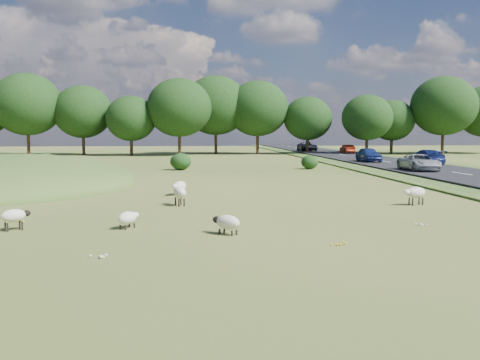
% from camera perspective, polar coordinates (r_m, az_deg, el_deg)
% --- Properties ---
extents(ground, '(160.00, 160.00, 0.00)m').
position_cam_1_polar(ground, '(42.81, -4.61, 0.60)').
color(ground, '#425B1C').
rests_on(ground, ground).
extents(mound, '(16.00, 20.00, 4.00)m').
position_cam_1_polar(mound, '(36.71, -23.55, -0.60)').
color(mound, '#33561E').
rests_on(mound, ground).
extents(road, '(8.00, 150.00, 0.25)m').
position_cam_1_polar(road, '(56.59, 15.98, 1.67)').
color(road, black).
rests_on(road, ground).
extents(treeline, '(96.28, 14.66, 11.70)m').
position_cam_1_polar(treeline, '(78.17, -5.71, 7.51)').
color(treeline, black).
rests_on(treeline, ground).
extents(shrubs, '(26.70, 8.65, 1.51)m').
position_cam_1_polar(shrubs, '(49.79, -7.47, 2.03)').
color(shrubs, black).
rests_on(shrubs, ground).
extents(sheep_0, '(0.98, 1.35, 0.76)m').
position_cam_1_polar(sheep_0, '(29.09, -6.48, -0.67)').
color(sheep_0, beige).
rests_on(sheep_0, ground).
extents(sheep_1, '(1.24, 0.77, 0.86)m').
position_cam_1_polar(sheep_1, '(26.22, 18.21, -1.28)').
color(sheep_1, beige).
rests_on(sheep_1, ground).
extents(sheep_2, '(0.80, 1.28, 0.89)m').
position_cam_1_polar(sheep_2, '(24.92, -6.47, -1.33)').
color(sheep_2, beige).
rests_on(sheep_2, ground).
extents(sheep_3, '(1.06, 1.06, 0.66)m').
position_cam_1_polar(sheep_3, '(17.96, -1.38, -4.53)').
color(sheep_3, beige).
rests_on(sheep_3, ground).
extents(sheep_4, '(0.85, 1.08, 0.61)m').
position_cam_1_polar(sheep_4, '(19.46, -11.87, -3.96)').
color(sheep_4, beige).
rests_on(sheep_4, ground).
extents(sheep_5, '(1.02, 0.90, 0.75)m').
position_cam_1_polar(sheep_5, '(20.22, -22.94, -3.52)').
color(sheep_5, beige).
rests_on(sheep_5, ground).
extents(car_1, '(2.02, 4.98, 1.44)m').
position_cam_1_polar(car_1, '(53.98, 19.26, 2.32)').
color(car_1, navy).
rests_on(car_1, road).
extents(car_2, '(2.20, 4.76, 1.32)m').
position_cam_1_polar(car_2, '(46.00, 18.57, 1.80)').
color(car_2, '#ABAFB3').
rests_on(car_2, road).
extents(car_3, '(1.77, 4.41, 1.50)m').
position_cam_1_polar(car_3, '(57.68, 13.56, 2.67)').
color(car_3, navy).
rests_on(car_3, road).
extents(car_4, '(2.47, 5.35, 1.49)m').
position_cam_1_polar(car_4, '(86.45, 7.19, 3.58)').
color(car_4, black).
rests_on(car_4, road).
extents(car_5, '(1.31, 3.77, 1.24)m').
position_cam_1_polar(car_5, '(78.43, 11.36, 3.26)').
color(car_5, maroon).
rests_on(car_5, road).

